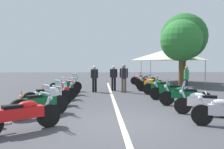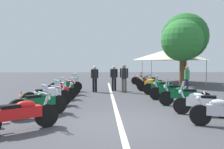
% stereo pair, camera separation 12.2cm
% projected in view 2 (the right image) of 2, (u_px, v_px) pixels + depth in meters
% --- Properties ---
extents(ground_plane, '(80.00, 80.00, 0.00)m').
position_uv_depth(ground_plane, '(120.00, 124.00, 7.21)').
color(ground_plane, '#424247').
extents(lane_centre_stripe, '(20.32, 0.16, 0.01)m').
position_uv_depth(lane_centre_stripe, '(113.00, 101.00, 11.64)').
color(lane_centre_stripe, beige).
rests_on(lane_centre_stripe, ground_plane).
extents(motorcycle_left_row_0, '(1.43, 1.86, 1.22)m').
position_uv_depth(motorcycle_left_row_0, '(20.00, 114.00, 6.35)').
color(motorcycle_left_row_0, black).
rests_on(motorcycle_left_row_0, ground_plane).
extents(motorcycle_left_row_1, '(1.47, 1.71, 1.22)m').
position_uv_depth(motorcycle_left_row_1, '(40.00, 102.00, 8.21)').
color(motorcycle_left_row_1, black).
rests_on(motorcycle_left_row_1, ground_plane).
extents(motorcycle_left_row_2, '(1.23, 1.88, 1.23)m').
position_uv_depth(motorcycle_left_row_2, '(48.00, 96.00, 9.93)').
color(motorcycle_left_row_2, black).
rests_on(motorcycle_left_row_2, ground_plane).
extents(motorcycle_left_row_3, '(1.21, 1.73, 0.98)m').
position_uv_depth(motorcycle_left_row_3, '(58.00, 92.00, 11.55)').
color(motorcycle_left_row_3, black).
rests_on(motorcycle_left_row_3, ground_plane).
extents(motorcycle_left_row_4, '(1.52, 1.78, 1.22)m').
position_uv_depth(motorcycle_left_row_4, '(64.00, 88.00, 13.19)').
color(motorcycle_left_row_4, black).
rests_on(motorcycle_left_row_4, ground_plane).
extents(motorcycle_left_row_5, '(1.15, 1.93, 1.21)m').
position_uv_depth(motorcycle_left_row_5, '(67.00, 85.00, 14.92)').
color(motorcycle_left_row_5, black).
rests_on(motorcycle_left_row_5, ground_plane).
extents(motorcycle_right_row_1, '(1.05, 1.80, 1.19)m').
position_uv_depth(motorcycle_right_row_1, '(201.00, 103.00, 8.29)').
color(motorcycle_right_row_1, black).
rests_on(motorcycle_right_row_1, ground_plane).
extents(motorcycle_right_row_2, '(0.95, 2.09, 1.21)m').
position_uv_depth(motorcycle_right_row_2, '(184.00, 95.00, 10.07)').
color(motorcycle_right_row_2, black).
rests_on(motorcycle_right_row_2, ground_plane).
extents(motorcycle_right_row_3, '(0.96, 1.94, 1.21)m').
position_uv_depth(motorcycle_right_row_3, '(170.00, 91.00, 11.63)').
color(motorcycle_right_row_3, black).
rests_on(motorcycle_right_row_3, ground_plane).
extents(motorcycle_right_row_4, '(1.17, 1.97, 1.22)m').
position_uv_depth(motorcycle_right_row_4, '(161.00, 87.00, 13.43)').
color(motorcycle_right_row_4, black).
rests_on(motorcycle_right_row_4, ground_plane).
extents(motorcycle_right_row_5, '(1.07, 2.07, 1.01)m').
position_uv_depth(motorcycle_right_row_5, '(154.00, 84.00, 15.20)').
color(motorcycle_right_row_5, black).
rests_on(motorcycle_right_row_5, ground_plane).
extents(motorcycle_right_row_6, '(1.07, 1.94, 1.20)m').
position_uv_depth(motorcycle_right_row_6, '(150.00, 82.00, 16.87)').
color(motorcycle_right_row_6, black).
rests_on(motorcycle_right_row_6, ground_plane).
extents(motorcycle_right_row_7, '(1.06, 1.90, 0.98)m').
position_uv_depth(motorcycle_right_row_7, '(147.00, 81.00, 18.58)').
color(motorcycle_right_row_7, black).
rests_on(motorcycle_right_row_7, ground_plane).
extents(motorcycle_right_row_8, '(0.96, 2.10, 1.01)m').
position_uv_depth(motorcycle_right_row_8, '(144.00, 79.00, 20.17)').
color(motorcycle_right_row_8, black).
rests_on(motorcycle_right_row_8, ground_plane).
extents(traffic_cone_1, '(0.36, 0.36, 0.61)m').
position_uv_depth(traffic_cone_1, '(21.00, 97.00, 10.91)').
color(traffic_cone_1, orange).
rests_on(traffic_cone_1, ground_plane).
extents(traffic_cone_2, '(0.36, 0.36, 0.61)m').
position_uv_depth(traffic_cone_2, '(43.00, 91.00, 13.31)').
color(traffic_cone_2, orange).
rests_on(traffic_cone_2, ground_plane).
extents(bystander_0, '(0.32, 0.50, 1.66)m').
position_uv_depth(bystander_0, '(114.00, 76.00, 15.75)').
color(bystander_0, black).
rests_on(bystander_0, ground_plane).
extents(bystander_1, '(0.32, 0.51, 1.73)m').
position_uv_depth(bystander_1, '(124.00, 76.00, 14.77)').
color(bystander_1, brown).
rests_on(bystander_1, ground_plane).
extents(bystander_2, '(0.44, 0.36, 1.63)m').
position_uv_depth(bystander_2, '(187.00, 77.00, 14.99)').
color(bystander_2, '#1E2338').
rests_on(bystander_2, ground_plane).
extents(bystander_3, '(0.33, 0.46, 1.66)m').
position_uv_depth(bystander_3, '(95.00, 77.00, 15.03)').
color(bystander_3, black).
rests_on(bystander_3, ground_plane).
extents(roadside_tree_0, '(3.80, 3.80, 5.89)m').
position_uv_depth(roadside_tree_0, '(185.00, 37.00, 19.58)').
color(roadside_tree_0, brown).
rests_on(roadside_tree_0, ground_plane).
extents(roadside_tree_1, '(3.18, 3.18, 5.14)m').
position_uv_depth(roadside_tree_1, '(182.00, 41.00, 18.22)').
color(roadside_tree_1, brown).
rests_on(roadside_tree_1, ground_plane).
extents(event_tent, '(5.16, 5.16, 3.20)m').
position_uv_depth(event_tent, '(171.00, 54.00, 22.16)').
color(event_tent, beige).
rests_on(event_tent, ground_plane).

